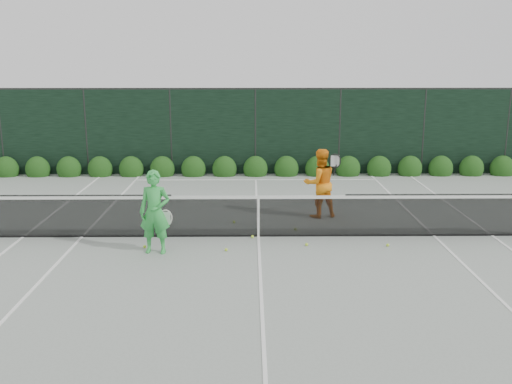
{
  "coord_description": "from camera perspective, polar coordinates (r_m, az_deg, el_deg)",
  "views": [
    {
      "loc": [
        -0.19,
        -12.71,
        4.04
      ],
      "look_at": [
        -0.05,
        0.3,
        1.0
      ],
      "focal_mm": 40.0,
      "sensor_mm": 36.0,
      "label": 1
    }
  ],
  "objects": [
    {
      "name": "court_lines",
      "position": [
        13.34,
        0.24,
        -4.46
      ],
      "size": [
        11.03,
        23.83,
        0.01
      ],
      "color": "white",
      "rests_on": "ground"
    },
    {
      "name": "windscreen_fence",
      "position": [
        10.31,
        0.48,
        -1.03
      ],
      "size": [
        32.0,
        21.07,
        3.06
      ],
      "color": "black",
      "rests_on": "ground"
    },
    {
      "name": "tennis_balls",
      "position": [
        13.09,
        0.79,
        -4.68
      ],
      "size": [
        5.43,
        2.21,
        0.07
      ],
      "color": "#C7F436",
      "rests_on": "ground"
    },
    {
      "name": "player_woman",
      "position": [
        12.21,
        -10.08,
        -1.99
      ],
      "size": [
        0.69,
        0.48,
        1.79
      ],
      "rotation": [
        0.0,
        0.0,
        -0.08
      ],
      "color": "green",
      "rests_on": "ground"
    },
    {
      "name": "ground",
      "position": [
        13.34,
        0.24,
        -4.48
      ],
      "size": [
        80.0,
        80.0,
        0.0
      ],
      "primitive_type": "plane",
      "color": "gray",
      "rests_on": "ground"
    },
    {
      "name": "player_man",
      "position": [
        14.88,
        6.4,
        0.89
      ],
      "size": [
        1.03,
        0.9,
        1.8
      ],
      "rotation": [
        0.0,
        0.0,
        3.42
      ],
      "color": "orange",
      "rests_on": "ground"
    },
    {
      "name": "tennis_net",
      "position": [
        13.19,
        0.14,
        -2.28
      ],
      "size": [
        12.9,
        0.1,
        1.07
      ],
      "color": "#11331D",
      "rests_on": "ground"
    },
    {
      "name": "hedge_row",
      "position": [
        20.22,
        -0.06,
        2.31
      ],
      "size": [
        31.66,
        0.65,
        0.94
      ],
      "color": "#17390F",
      "rests_on": "ground"
    }
  ]
}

